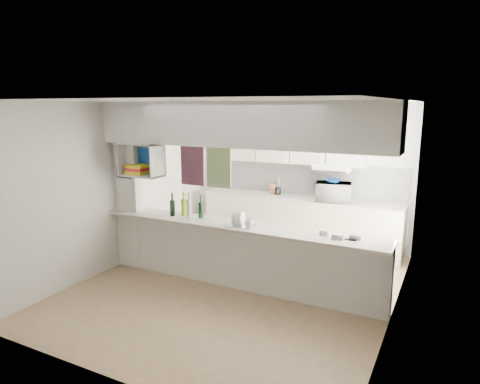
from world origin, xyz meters
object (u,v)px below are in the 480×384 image
Objects in this scene: bowl at (333,181)px; dish_rack at (241,220)px; microwave at (334,192)px; wine_bottles at (187,208)px.

dish_rack is (-0.72, -2.07, -0.28)m from bowl.
microwave is 1.12× the size of wine_bottles.
dish_rack is 0.76× the size of wine_bottles.
dish_rack is (-0.73, -2.09, -0.08)m from microwave.
microwave is 2.44× the size of bowl.
bowl reaches higher than microwave.
wine_bottles is at bearing 37.60° from microwave.
wine_bottles reaches higher than microwave.
bowl is at bearing 68.14° from dish_rack.
microwave is at bearing 68.02° from dish_rack.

